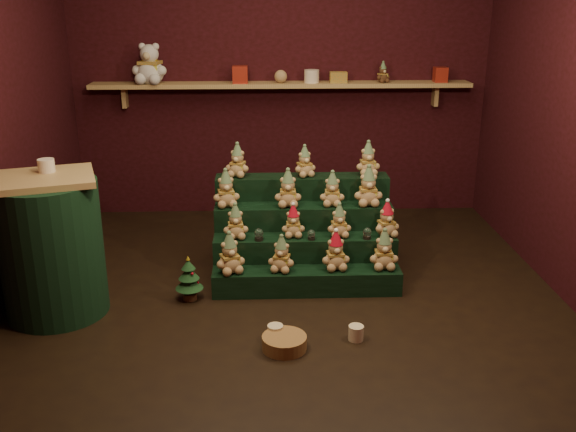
{
  "coord_description": "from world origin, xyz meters",
  "views": [
    {
      "loc": [
        -0.17,
        -4.28,
        2.12
      ],
      "look_at": [
        0.0,
        0.25,
        0.54
      ],
      "focal_mm": 40.0,
      "sensor_mm": 36.0,
      "label": 1
    }
  ],
  "objects_px": {
    "snow_globe_b": "(311,235)",
    "riser_tier_front": "(307,281)",
    "wicker_basket": "(284,343)",
    "snow_globe_a": "(259,234)",
    "snow_globe_c": "(367,233)",
    "side_table": "(51,247)",
    "brown_bear": "(383,72)",
    "mini_christmas_tree": "(189,278)",
    "white_bear": "(150,58)",
    "mug_left": "(275,332)",
    "mug_right": "(356,333)"
  },
  "relations": [
    {
      "from": "snow_globe_b",
      "to": "white_bear",
      "type": "bearing_deg",
      "value": 130.89
    },
    {
      "from": "snow_globe_a",
      "to": "side_table",
      "type": "relative_size",
      "value": 0.09
    },
    {
      "from": "snow_globe_c",
      "to": "mug_right",
      "type": "height_order",
      "value": "snow_globe_c"
    },
    {
      "from": "riser_tier_front",
      "to": "brown_bear",
      "type": "height_order",
      "value": "brown_bear"
    },
    {
      "from": "side_table",
      "to": "mug_right",
      "type": "bearing_deg",
      "value": -30.3
    },
    {
      "from": "snow_globe_a",
      "to": "side_table",
      "type": "distance_m",
      "value": 1.47
    },
    {
      "from": "snow_globe_c",
      "to": "mini_christmas_tree",
      "type": "height_order",
      "value": "snow_globe_c"
    },
    {
      "from": "side_table",
      "to": "brown_bear",
      "type": "bearing_deg",
      "value": 20.7
    },
    {
      "from": "side_table",
      "to": "brown_bear",
      "type": "height_order",
      "value": "brown_bear"
    },
    {
      "from": "mug_left",
      "to": "brown_bear",
      "type": "relative_size",
      "value": 0.54
    },
    {
      "from": "snow_globe_b",
      "to": "mug_left",
      "type": "xyz_separation_m",
      "value": [
        -0.29,
        -0.85,
        -0.35
      ]
    },
    {
      "from": "side_table",
      "to": "wicker_basket",
      "type": "xyz_separation_m",
      "value": [
        1.57,
        -0.57,
        -0.44
      ]
    },
    {
      "from": "mini_christmas_tree",
      "to": "wicker_basket",
      "type": "bearing_deg",
      "value": -47.02
    },
    {
      "from": "snow_globe_b",
      "to": "wicker_basket",
      "type": "height_order",
      "value": "snow_globe_b"
    },
    {
      "from": "mug_right",
      "to": "white_bear",
      "type": "bearing_deg",
      "value": 123.21
    },
    {
      "from": "mini_christmas_tree",
      "to": "white_bear",
      "type": "bearing_deg",
      "value": 104.85
    },
    {
      "from": "side_table",
      "to": "wicker_basket",
      "type": "relative_size",
      "value": 3.49
    },
    {
      "from": "mini_christmas_tree",
      "to": "mug_left",
      "type": "xyz_separation_m",
      "value": [
        0.61,
        -0.6,
        -0.12
      ]
    },
    {
      "from": "riser_tier_front",
      "to": "white_bear",
      "type": "distance_m",
      "value": 2.67
    },
    {
      "from": "mini_christmas_tree",
      "to": "white_bear",
      "type": "xyz_separation_m",
      "value": [
        -0.49,
        1.86,
        1.38
      ]
    },
    {
      "from": "snow_globe_a",
      "to": "side_table",
      "type": "bearing_deg",
      "value": -164.18
    },
    {
      "from": "riser_tier_front",
      "to": "snow_globe_c",
      "type": "xyz_separation_m",
      "value": [
        0.47,
        0.16,
        0.31
      ]
    },
    {
      "from": "snow_globe_c",
      "to": "wicker_basket",
      "type": "distance_m",
      "value": 1.22
    },
    {
      "from": "mini_christmas_tree",
      "to": "mug_right",
      "type": "xyz_separation_m",
      "value": [
        1.13,
        -0.62,
        -0.12
      ]
    },
    {
      "from": "side_table",
      "to": "mini_christmas_tree",
      "type": "bearing_deg",
      "value": -7.75
    },
    {
      "from": "snow_globe_b",
      "to": "riser_tier_front",
      "type": "bearing_deg",
      "value": -105.29
    },
    {
      "from": "snow_globe_a",
      "to": "snow_globe_c",
      "type": "xyz_separation_m",
      "value": [
        0.82,
        0.0,
        -0.0
      ]
    },
    {
      "from": "snow_globe_a",
      "to": "brown_bear",
      "type": "distance_m",
      "value": 2.24
    },
    {
      "from": "mini_christmas_tree",
      "to": "white_bear",
      "type": "distance_m",
      "value": 2.37
    },
    {
      "from": "snow_globe_a",
      "to": "snow_globe_c",
      "type": "distance_m",
      "value": 0.82
    },
    {
      "from": "riser_tier_front",
      "to": "white_bear",
      "type": "xyz_separation_m",
      "value": [
        -1.36,
        1.78,
        1.46
      ]
    },
    {
      "from": "snow_globe_b",
      "to": "wicker_basket",
      "type": "relative_size",
      "value": 0.28
    },
    {
      "from": "mini_christmas_tree",
      "to": "mug_left",
      "type": "relative_size",
      "value": 3.37
    },
    {
      "from": "snow_globe_b",
      "to": "side_table",
      "type": "distance_m",
      "value": 1.85
    },
    {
      "from": "snow_globe_a",
      "to": "mug_left",
      "type": "relative_size",
      "value": 0.9
    },
    {
      "from": "snow_globe_b",
      "to": "white_bear",
      "type": "relative_size",
      "value": 0.17
    },
    {
      "from": "wicker_basket",
      "to": "brown_bear",
      "type": "relative_size",
      "value": 1.49
    },
    {
      "from": "snow_globe_a",
      "to": "brown_bear",
      "type": "xyz_separation_m",
      "value": [
        1.18,
        1.62,
        1.01
      ]
    },
    {
      "from": "snow_globe_b",
      "to": "mini_christmas_tree",
      "type": "distance_m",
      "value": 0.97
    },
    {
      "from": "snow_globe_a",
      "to": "mug_left",
      "type": "bearing_deg",
      "value": -82.93
    },
    {
      "from": "wicker_basket",
      "to": "snow_globe_b",
      "type": "bearing_deg",
      "value": 76.24
    },
    {
      "from": "snow_globe_b",
      "to": "brown_bear",
      "type": "distance_m",
      "value": 2.06
    },
    {
      "from": "snow_globe_a",
      "to": "mug_right",
      "type": "distance_m",
      "value": 1.13
    },
    {
      "from": "riser_tier_front",
      "to": "wicker_basket",
      "type": "xyz_separation_m",
      "value": [
        -0.19,
        -0.81,
        -0.05
      ]
    },
    {
      "from": "side_table",
      "to": "brown_bear",
      "type": "relative_size",
      "value": 5.22
    },
    {
      "from": "snow_globe_c",
      "to": "mini_christmas_tree",
      "type": "bearing_deg",
      "value": -169.39
    },
    {
      "from": "mug_left",
      "to": "white_bear",
      "type": "bearing_deg",
      "value": 114.21
    },
    {
      "from": "snow_globe_b",
      "to": "snow_globe_c",
      "type": "distance_m",
      "value": 0.42
    },
    {
      "from": "wicker_basket",
      "to": "snow_globe_a",
      "type": "bearing_deg",
      "value": 99.38
    },
    {
      "from": "snow_globe_a",
      "to": "brown_bear",
      "type": "relative_size",
      "value": 0.49
    }
  ]
}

